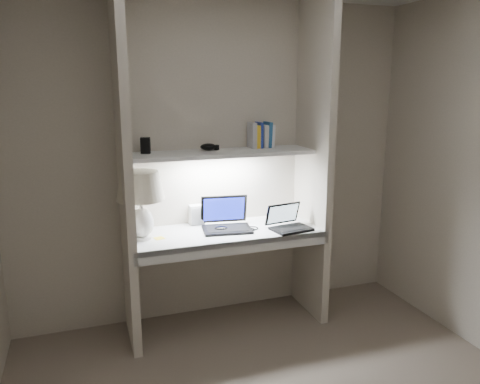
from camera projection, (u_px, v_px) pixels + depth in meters
name	position (u px, v px, depth m)	size (l,w,h in m)	color
back_wall	(215.00, 163.00, 3.71)	(3.20, 0.01, 2.50)	beige
alcove_panel_left	(125.00, 174.00, 3.23)	(0.06, 0.55, 2.50)	beige
alcove_panel_right	(314.00, 163.00, 3.69)	(0.06, 0.55, 2.50)	beige
desk	(226.00, 233.00, 3.57)	(1.40, 0.55, 0.04)	white
desk_apron	(237.00, 247.00, 3.34)	(1.46, 0.03, 0.10)	silver
shelf	(222.00, 153.00, 3.52)	(1.40, 0.36, 0.03)	silver
strip_light	(222.00, 156.00, 3.53)	(0.60, 0.04, 0.01)	white
table_lamp	(140.00, 194.00, 3.29)	(0.34, 0.34, 0.50)	white
laptop_main	(226.00, 222.00, 3.60)	(0.40, 0.36, 0.24)	black
laptop_netbook	(288.00, 223.00, 3.60)	(0.33, 0.30, 0.19)	black
speaker	(197.00, 215.00, 3.70)	(0.11, 0.08, 0.16)	silver
mouse	(221.00, 229.00, 3.54)	(0.10, 0.06, 0.04)	black
cable_coil	(252.00, 228.00, 3.60)	(0.09, 0.09, 0.01)	black
sticky_note	(159.00, 238.00, 3.38)	(0.07, 0.07, 0.00)	yellow
book_row	(261.00, 136.00, 3.71)	(0.19, 0.13, 0.20)	white
shelf_box	(145.00, 146.00, 3.39)	(0.07, 0.05, 0.12)	black
shelf_gadget	(208.00, 147.00, 3.56)	(0.12, 0.09, 0.05)	black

